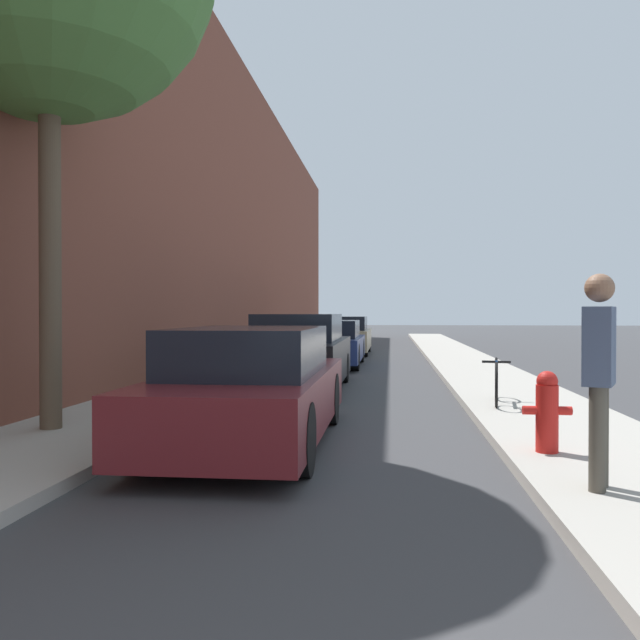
{
  "coord_description": "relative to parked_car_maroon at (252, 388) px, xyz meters",
  "views": [
    {
      "loc": [
        0.78,
        0.03,
        1.5
      ],
      "look_at": [
        -0.41,
        10.86,
        1.37
      ],
      "focal_mm": 36.52,
      "sensor_mm": 36.0,
      "label": 1
    }
  ],
  "objects": [
    {
      "name": "ground_plane",
      "position": [
        0.78,
        8.76,
        -0.64
      ],
      "size": [
        120.0,
        120.0,
        0.0
      ],
      "primitive_type": "plane",
      "color": "#3D3D3F"
    },
    {
      "name": "sidewalk_right",
      "position": [
        3.68,
        8.76,
        -0.58
      ],
      "size": [
        2.0,
        52.0,
        0.12
      ],
      "color": "#ADA89E",
      "rests_on": "ground"
    },
    {
      "name": "sidewalk_left",
      "position": [
        -2.12,
        8.76,
        -0.58
      ],
      "size": [
        2.0,
        52.0,
        0.12
      ],
      "color": "#ADA89E",
      "rests_on": "ground"
    },
    {
      "name": "parked_car_navy",
      "position": [
        -0.13,
        10.77,
        -0.02
      ],
      "size": [
        1.78,
        4.58,
        1.27
      ],
      "color": "black",
      "rests_on": "ground"
    },
    {
      "name": "fire_hydrant",
      "position": [
        3.09,
        -0.61,
        -0.11
      ],
      "size": [
        0.47,
        0.22,
        0.8
      ],
      "color": "red",
      "rests_on": "sidewalk_right"
    },
    {
      "name": "pedestrian",
      "position": [
        3.17,
        -1.95,
        0.44
      ],
      "size": [
        0.35,
        0.45,
        1.68
      ],
      "rotation": [
        0.0,
        0.0,
        -1.97
      ],
      "color": "#4C473D",
      "rests_on": "sidewalk_right"
    },
    {
      "name": "parked_car_champagne",
      "position": [
        -0.16,
        16.01,
        0.01
      ],
      "size": [
        1.91,
        4.6,
        1.35
      ],
      "color": "black",
      "rests_on": "ground"
    },
    {
      "name": "building_facade_left",
      "position": [
        -3.47,
        8.76,
        4.09
      ],
      "size": [
        0.7,
        52.0,
        9.46
      ],
      "color": "brown",
      "rests_on": "ground"
    },
    {
      "name": "bicycle",
      "position": [
        3.15,
        2.87,
        -0.18
      ],
      "size": [
        0.44,
        1.61,
        0.66
      ],
      "rotation": [
        0.0,
        0.0,
        -0.15
      ],
      "color": "black",
      "rests_on": "sidewalk_right"
    },
    {
      "name": "parked_car_black",
      "position": [
        -0.19,
        5.24,
        0.06
      ],
      "size": [
        1.68,
        4.46,
        1.47
      ],
      "color": "black",
      "rests_on": "ground"
    },
    {
      "name": "parked_car_maroon",
      "position": [
        0.0,
        0.0,
        0.0
      ],
      "size": [
        1.7,
        4.51,
        1.33
      ],
      "color": "black",
      "rests_on": "ground"
    }
  ]
}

